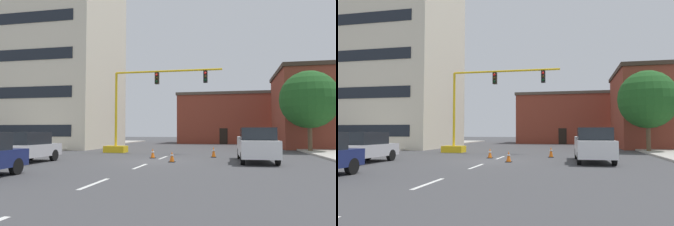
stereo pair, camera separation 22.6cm
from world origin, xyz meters
TOP-DOWN VIEW (x-y plane):
  - ground_plane at (0.00, 0.00)m, footprint 160.00×160.00m
  - sidewalk_left at (-13.45, 8.00)m, footprint 6.00×56.00m
  - lane_stripe_seg_1 at (0.00, -8.50)m, footprint 0.16×2.40m
  - lane_stripe_seg_2 at (0.00, -3.00)m, footprint 0.16×2.40m
  - lane_stripe_seg_3 at (0.00, 2.50)m, footprint 0.16×2.40m
  - building_tall_left at (-16.25, 14.22)m, footprint 15.54×11.71m
  - building_brick_center at (3.38, 30.49)m, footprint 13.40×8.80m
  - traffic_signal_gantry at (-3.76, 6.90)m, footprint 9.81×1.20m
  - tree_right_mid at (11.05, 10.25)m, footprint 4.93×4.93m
  - pickup_truck_white at (5.98, 0.63)m, footprint 2.14×5.45m
  - sedan_silver_mid_left at (-6.82, -2.59)m, footprint 1.95×4.54m
  - traffic_cone_roadside_a at (3.34, 3.40)m, footprint 0.36×0.36m
  - traffic_cone_roadside_b at (1.17, -0.50)m, footprint 0.36×0.36m
  - traffic_cone_roadside_c at (-0.59, 1.95)m, footprint 0.36×0.36m

SIDE VIEW (x-z plane):
  - ground_plane at x=0.00m, z-range 0.00..0.00m
  - lane_stripe_seg_1 at x=0.00m, z-range 0.00..0.01m
  - lane_stripe_seg_2 at x=0.00m, z-range 0.00..0.01m
  - lane_stripe_seg_3 at x=0.00m, z-range 0.00..0.01m
  - sidewalk_left at x=-13.45m, z-range 0.00..0.14m
  - traffic_cone_roadside_b at x=1.17m, z-range -0.01..0.64m
  - traffic_cone_roadside_c at x=-0.59m, z-range -0.01..0.64m
  - traffic_cone_roadside_a at x=3.34m, z-range -0.01..0.74m
  - sedan_silver_mid_left at x=-6.82m, z-range 0.02..1.76m
  - pickup_truck_white at x=5.98m, z-range -0.02..1.97m
  - traffic_signal_gantry at x=-3.76m, z-range -1.13..5.70m
  - building_brick_center at x=3.38m, z-range 0.01..7.35m
  - tree_right_mid at x=11.05m, z-range 1.00..7.96m
  - building_tall_left at x=-16.25m, z-range 0.01..22.37m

